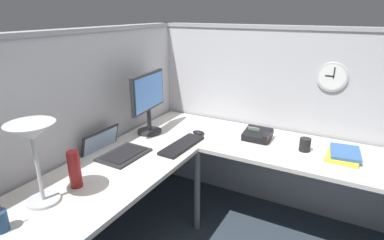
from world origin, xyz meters
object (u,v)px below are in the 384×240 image
(computer_mouse, at_px, (199,133))
(wall_clock, at_px, (332,77))
(coffee_mug, at_px, (305,145))
(thermos_flask, at_px, (75,169))
(keyboard, at_px, (182,145))
(office_phone, at_px, (258,135))
(laptop, at_px, (114,150))
(book_stack, at_px, (344,154))
(monitor, at_px, (148,99))
(desk_lamp_dome, at_px, (32,139))

(computer_mouse, relative_size, wall_clock, 0.47)
(coffee_mug, bearing_deg, thermos_flask, 136.50)
(keyboard, bearing_deg, office_phone, -46.17)
(laptop, xyz_separation_m, thermos_flask, (-0.44, -0.12, 0.09))
(keyboard, xyz_separation_m, thermos_flask, (-0.77, 0.26, 0.10))
(book_stack, xyz_separation_m, coffee_mug, (-0.02, 0.26, 0.03))
(coffee_mug, bearing_deg, monitor, 101.45)
(laptop, xyz_separation_m, desk_lamp_dome, (-0.64, -0.08, 0.34))
(keyboard, bearing_deg, laptop, 133.58)
(desk_lamp_dome, height_order, wall_clock, wall_clock)
(laptop, bearing_deg, coffee_mug, -60.06)
(laptop, bearing_deg, book_stack, -63.96)
(coffee_mug, bearing_deg, book_stack, -85.01)
(thermos_flask, bearing_deg, wall_clock, -38.09)
(laptop, bearing_deg, wall_clock, -50.96)
(monitor, distance_m, desk_lamp_dome, 1.09)
(computer_mouse, relative_size, office_phone, 0.50)
(thermos_flask, xyz_separation_m, office_phone, (1.17, -0.71, -0.07))
(keyboard, distance_m, desk_lamp_dome, 1.07)
(keyboard, height_order, book_stack, book_stack)
(monitor, bearing_deg, thermos_flask, -172.22)
(book_stack, bearing_deg, laptop, 116.04)
(thermos_flask, distance_m, wall_clock, 1.92)
(laptop, height_order, coffee_mug, laptop)
(monitor, xyz_separation_m, coffee_mug, (0.24, -1.19, -0.25))
(laptop, xyz_separation_m, coffee_mug, (0.69, -1.19, 0.02))
(desk_lamp_dome, relative_size, coffee_mug, 4.64)
(book_stack, relative_size, coffee_mug, 3.10)
(monitor, bearing_deg, keyboard, -107.43)
(monitor, bearing_deg, coffee_mug, -78.55)
(office_phone, relative_size, wall_clock, 0.94)
(laptop, distance_m, thermos_flask, 0.47)
(thermos_flask, height_order, coffee_mug, thermos_flask)
(desk_lamp_dome, bearing_deg, office_phone, -28.71)
(wall_clock, bearing_deg, coffee_mug, 165.85)
(thermos_flask, xyz_separation_m, book_stack, (1.15, -1.33, -0.09))
(laptop, bearing_deg, keyboard, -49.02)
(monitor, relative_size, thermos_flask, 2.27)
(thermos_flask, distance_m, book_stack, 1.76)
(desk_lamp_dome, xyz_separation_m, book_stack, (1.35, -1.36, -0.34))
(computer_mouse, xyz_separation_m, book_stack, (0.11, -1.08, 0.00))
(thermos_flask, distance_m, coffee_mug, 1.56)
(thermos_flask, bearing_deg, book_stack, -49.12)
(desk_lamp_dome, xyz_separation_m, coffee_mug, (1.32, -1.11, -0.32))
(book_stack, bearing_deg, office_phone, 88.30)
(laptop, xyz_separation_m, book_stack, (0.71, -1.45, -0.00))
(monitor, relative_size, desk_lamp_dome, 1.12)
(laptop, xyz_separation_m, keyboard, (0.32, -0.37, -0.01))
(laptop, bearing_deg, computer_mouse, -32.07)
(desk_lamp_dome, xyz_separation_m, thermos_flask, (0.19, -0.03, -0.25))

